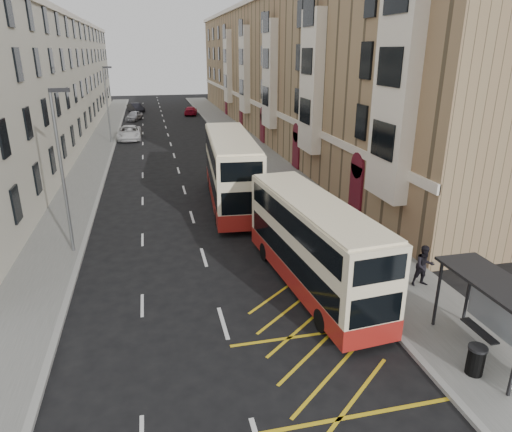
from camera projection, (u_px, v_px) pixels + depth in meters
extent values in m
plane|color=black|center=(245.00, 396.00, 13.65)|extent=(200.00, 200.00, 0.00)
cube|color=#63635E|center=(263.00, 160.00, 42.78)|extent=(4.00, 120.00, 0.15)
cube|color=#63635E|center=(89.00, 169.00, 39.48)|extent=(3.00, 120.00, 0.15)
cube|color=gray|center=(242.00, 161.00, 42.36)|extent=(0.25, 120.00, 0.15)
cube|color=gray|center=(107.00, 168.00, 39.80)|extent=(0.25, 120.00, 0.15)
cube|color=#977C57|center=(288.00, 70.00, 55.92)|extent=(10.00, 79.00, 15.00)
cube|color=white|center=(248.00, 100.00, 56.04)|extent=(0.18, 79.00, 0.50)
cube|color=white|center=(247.00, 1.00, 52.26)|extent=(0.40, 79.00, 0.50)
cube|color=white|center=(395.00, 99.00, 22.29)|extent=(0.80, 3.20, 10.00)
cube|color=white|center=(312.00, 83.00, 33.27)|extent=(0.80, 3.20, 10.00)
cube|color=white|center=(270.00, 75.00, 44.25)|extent=(0.80, 3.20, 10.00)
cube|color=white|center=(245.00, 70.00, 55.23)|extent=(0.80, 3.20, 10.00)
cube|color=white|center=(228.00, 67.00, 66.21)|extent=(0.80, 3.20, 10.00)
cube|color=maroon|center=(356.00, 189.00, 28.00)|extent=(0.20, 1.60, 3.00)
cube|color=maroon|center=(296.00, 150.00, 38.98)|extent=(0.20, 1.60, 3.00)
cube|color=maroon|center=(263.00, 128.00, 49.96)|extent=(0.20, 1.60, 3.00)
cube|color=maroon|center=(241.00, 114.00, 60.94)|extent=(0.20, 1.60, 3.00)
cube|color=maroon|center=(226.00, 104.00, 71.92)|extent=(0.20, 1.60, 3.00)
cube|color=beige|center=(40.00, 81.00, 50.18)|extent=(9.00, 79.00, 13.00)
cube|color=white|center=(75.00, 18.00, 48.92)|extent=(0.30, 79.00, 0.50)
cube|color=black|center=(438.00, 294.00, 16.51)|extent=(0.08, 0.08, 2.60)
cube|color=black|center=(468.00, 290.00, 16.78)|extent=(0.08, 0.08, 2.60)
cube|color=black|center=(497.00, 283.00, 14.44)|extent=(1.65, 4.25, 0.10)
cube|color=#8E98A0|center=(508.00, 314.00, 15.00)|extent=(0.04, 3.60, 1.95)
cube|color=black|center=(479.00, 331.00, 15.80)|extent=(0.35, 1.60, 0.06)
cylinder|color=red|center=(394.00, 309.00, 17.05)|extent=(0.06, 0.06, 1.00)
cylinder|color=red|center=(357.00, 270.00, 20.02)|extent=(0.06, 0.06, 1.00)
cylinder|color=red|center=(329.00, 242.00, 23.00)|extent=(0.06, 0.06, 1.00)
cube|color=red|center=(358.00, 260.00, 19.86)|extent=(0.05, 6.50, 0.06)
cube|color=red|center=(357.00, 269.00, 20.01)|extent=(0.05, 6.50, 0.06)
cylinder|color=slate|center=(62.00, 174.00, 21.85)|extent=(0.16, 0.16, 8.00)
cube|color=black|center=(59.00, 90.00, 20.60)|extent=(0.90, 0.18, 0.18)
cylinder|color=slate|center=(107.00, 105.00, 49.30)|extent=(0.16, 0.16, 8.00)
cube|color=black|center=(107.00, 67.00, 48.05)|extent=(0.90, 0.18, 0.18)
cube|color=#FCEBC0|center=(313.00, 243.00, 19.23)|extent=(3.10, 10.07, 3.56)
cube|color=maroon|center=(311.00, 272.00, 19.70)|extent=(3.13, 10.10, 0.81)
cube|color=black|center=(312.00, 252.00, 19.38)|extent=(3.06, 9.29, 0.99)
cube|color=black|center=(314.00, 218.00, 18.85)|extent=(3.06, 9.29, 0.90)
cube|color=#FCEBC0|center=(315.00, 202.00, 18.61)|extent=(2.97, 9.67, 0.11)
cube|color=black|center=(273.00, 214.00, 23.78)|extent=(1.92, 0.24, 1.17)
cube|color=black|center=(273.00, 180.00, 23.14)|extent=(1.58, 0.21, 0.41)
cube|color=black|center=(376.00, 310.00, 14.95)|extent=(1.92, 0.24, 1.08)
cylinder|color=black|center=(265.00, 252.00, 22.33)|extent=(0.33, 0.92, 0.90)
cylinder|color=black|center=(303.00, 247.00, 22.93)|extent=(0.33, 0.92, 0.90)
cylinder|color=black|center=(322.00, 320.00, 16.66)|extent=(0.33, 0.92, 0.90)
cylinder|color=black|center=(371.00, 311.00, 17.26)|extent=(0.33, 0.92, 0.90)
cube|color=#FCEBC0|center=(231.00, 169.00, 29.71)|extent=(3.52, 11.78, 4.17)
cube|color=maroon|center=(231.00, 193.00, 30.26)|extent=(3.55, 11.81, 0.95)
cube|color=black|center=(231.00, 177.00, 29.88)|extent=(3.49, 10.85, 1.16)
cube|color=black|center=(231.00, 149.00, 29.27)|extent=(3.49, 10.85, 1.06)
cube|color=#FCEBC0|center=(230.00, 137.00, 28.98)|extent=(3.38, 11.30, 0.13)
cube|color=black|center=(224.00, 157.00, 35.23)|extent=(2.24, 0.26, 1.37)
cube|color=black|center=(223.00, 128.00, 34.49)|extent=(1.85, 0.23, 0.47)
cube|color=black|center=(242.00, 203.00, 24.49)|extent=(2.24, 0.26, 1.27)
cylinder|color=black|center=(210.00, 183.00, 33.65)|extent=(0.38, 1.07, 1.06)
cylinder|color=black|center=(242.00, 182.00, 33.99)|extent=(0.38, 1.07, 1.06)
cylinder|color=black|center=(218.00, 217.00, 26.75)|extent=(0.38, 1.07, 1.06)
cylinder|color=black|center=(258.00, 215.00, 27.09)|extent=(0.38, 1.07, 1.06)
cylinder|color=black|center=(476.00, 361.00, 14.24)|extent=(0.53, 0.53, 0.92)
cylinder|color=black|center=(478.00, 348.00, 14.07)|extent=(0.59, 0.59, 0.08)
imported|color=black|center=(424.00, 266.00, 19.47)|extent=(0.95, 0.76, 1.84)
imported|color=black|center=(384.00, 270.00, 19.17)|extent=(1.15, 0.80, 1.81)
imported|color=silver|center=(129.00, 133.00, 52.56)|extent=(2.69, 5.65, 1.56)
imported|color=#9A9BA1|center=(134.00, 116.00, 66.84)|extent=(2.76, 4.40, 1.40)
imported|color=black|center=(136.00, 108.00, 75.56)|extent=(3.10, 4.80, 1.49)
imported|color=#A50B23|center=(191.00, 111.00, 72.60)|extent=(2.54, 4.80, 1.33)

